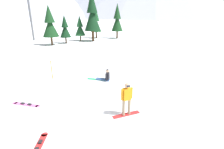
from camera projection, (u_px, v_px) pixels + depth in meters
ground_plane at (72, 114)px, 9.19m from camera, size 800.00×800.00×0.00m
snowboarder_foreground at (127, 98)px, 8.78m from camera, size 1.51×0.57×1.77m
snowboarder_midground at (105, 76)px, 13.52m from camera, size 1.75×1.12×0.93m
loose_snowboard_near_left at (26, 104)px, 10.06m from camera, size 1.75×1.01×0.09m
loose_snowboard_far_spare at (38, 146)px, 6.94m from camera, size 0.56×1.74×0.09m
trail_marker_pole at (52, 70)px, 13.73m from camera, size 0.06×0.06×1.48m
pine_tree_broad at (92, 14)px, 30.08m from camera, size 2.84×2.84×8.40m
pine_tree_twin at (117, 20)px, 33.72m from camera, size 2.19×2.19×6.51m
pine_tree_short at (96, 22)px, 34.27m from camera, size 2.04×2.04×5.72m
pine_tree_leaning at (65, 28)px, 28.73m from camera, size 1.77×1.77×4.54m
pine_tree_slender at (80, 27)px, 31.27m from camera, size 1.85×1.85×4.33m
pine_tree_young at (50, 24)px, 26.87m from camera, size 2.43×2.43×6.00m
ski_lift_tower at (28, 1)px, 30.23m from camera, size 3.49×0.36×11.80m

